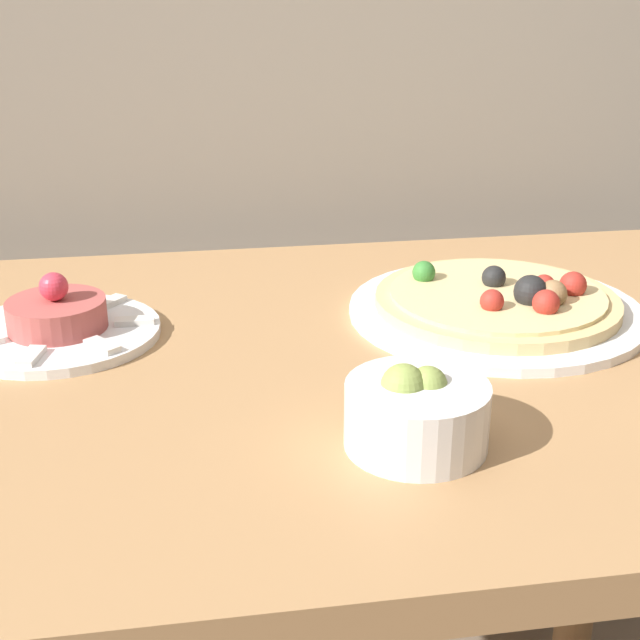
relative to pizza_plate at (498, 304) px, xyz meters
The scene contains 4 objects.
dining_table 0.25m from the pizza_plate, 160.04° to the right, with size 1.04×0.71×0.74m.
pizza_plate is the anchor object (origin of this frame).
tartare_plate 0.46m from the pizza_plate, behind, with size 0.20×0.20×0.07m.
small_bowl 0.30m from the pizza_plate, 122.20° to the right, with size 0.11×0.11×0.07m.
Camera 1 is at (-0.13, -0.42, 1.10)m, focal length 50.00 mm.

